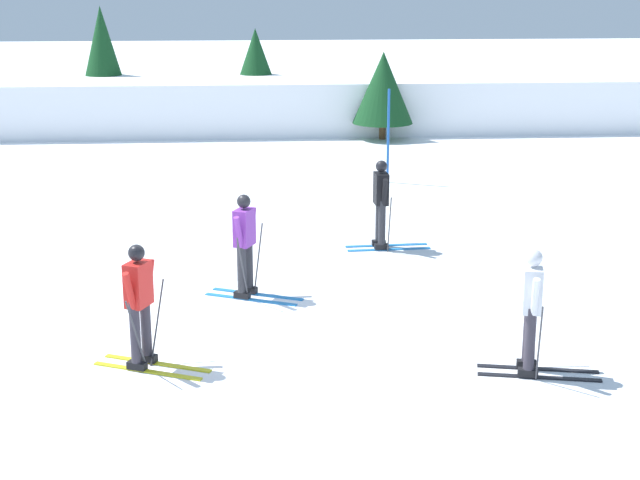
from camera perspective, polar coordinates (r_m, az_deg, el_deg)
The scene contains 10 objects.
ground_plane at distance 14.40m, azimuth -5.46°, elevation -5.26°, with size 120.00×120.00×0.00m, color white.
far_snow_ridge at distance 33.60m, azimuth -4.83°, elevation 8.38°, with size 80.00×6.79×1.70m, color white.
skier_red at distance 12.92m, azimuth -10.67°, elevation -3.67°, with size 1.61×0.99×1.71m.
skier_black at distance 18.20m, azimuth 3.67°, elevation 2.29°, with size 1.62×1.00×1.71m.
skier_purple at distance 15.48m, azimuth -4.47°, elevation -0.16°, with size 1.61×1.00×1.71m.
skier_white at distance 12.79m, azimuth 12.48°, elevation -3.97°, with size 1.64×0.99×1.71m.
trail_marker_pole at distance 23.94m, azimuth 4.08°, elevation 6.18°, with size 0.06×0.06×2.34m, color #1E56AD.
conifer_far_left at distance 33.25m, azimuth -3.84°, elevation 10.26°, with size 1.79×1.79×3.25m.
conifer_far_right at distance 33.66m, azimuth -12.81°, elevation 10.72°, with size 1.70×1.70×4.00m.
conifer_far_centre at distance 30.16m, azimuth 3.78°, elevation 9.03°, with size 1.89×1.89×2.72m.
Camera 1 is at (0.40, -13.44, 5.16)m, focal length 53.82 mm.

